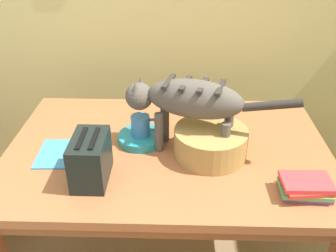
% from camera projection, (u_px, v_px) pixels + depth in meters
% --- Properties ---
extents(dining_table, '(1.32, 0.88, 0.73)m').
position_uv_depth(dining_table, '(168.00, 164.00, 1.60)').
color(dining_table, '#A25E38').
rests_on(dining_table, ground_plane).
extents(cat, '(0.65, 0.23, 0.31)m').
position_uv_depth(cat, '(188.00, 101.00, 1.44)').
color(cat, '#524C43').
rests_on(cat, dining_table).
extents(saucer_bowl, '(0.19, 0.19, 0.03)m').
position_uv_depth(saucer_bowl, '(141.00, 138.00, 1.59)').
color(saucer_bowl, teal).
rests_on(saucer_bowl, dining_table).
extents(coffee_mug, '(0.12, 0.08, 0.09)m').
position_uv_depth(coffee_mug, '(141.00, 125.00, 1.56)').
color(coffee_mug, '#377CBB').
rests_on(coffee_mug, saucer_bowl).
extents(magazine, '(0.29, 0.22, 0.01)m').
position_uv_depth(magazine, '(73.00, 153.00, 1.51)').
color(magazine, '#3D87C0').
rests_on(magazine, dining_table).
extents(book_stack, '(0.18, 0.14, 0.06)m').
position_uv_depth(book_stack, '(306.00, 187.00, 1.28)').
color(book_stack, purple).
rests_on(book_stack, dining_table).
extents(wicker_basket, '(0.29, 0.29, 0.11)m').
position_uv_depth(wicker_basket, '(210.00, 142.00, 1.48)').
color(wicker_basket, '#A68144').
rests_on(wicker_basket, dining_table).
extents(toaster, '(0.12, 0.20, 0.18)m').
position_uv_depth(toaster, '(90.00, 159.00, 1.33)').
color(toaster, black).
rests_on(toaster, dining_table).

